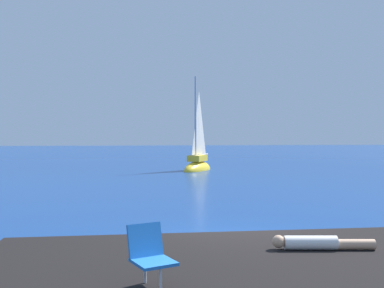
% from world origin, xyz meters
% --- Properties ---
extents(ground_plane, '(160.00, 160.00, 0.00)m').
position_xyz_m(ground_plane, '(0.00, 0.00, 0.00)').
color(ground_plane, navy).
extents(shore_ledge, '(8.40, 4.85, 0.57)m').
position_xyz_m(shore_ledge, '(-0.41, -3.50, 0.28)').
color(shore_ledge, black).
rests_on(shore_ledge, ground).
extents(boulder_seaward, '(1.70, 1.75, 1.06)m').
position_xyz_m(boulder_seaward, '(2.82, -1.32, 0.00)').
color(boulder_seaward, black).
rests_on(boulder_seaward, ground).
extents(boulder_inland, '(1.29, 1.23, 0.71)m').
position_xyz_m(boulder_inland, '(3.06, -0.83, 0.00)').
color(boulder_inland, black).
rests_on(boulder_inland, ground).
extents(sailboat_near, '(2.87, 3.82, 6.99)m').
position_xyz_m(sailboat_near, '(1.66, 20.24, 0.38)').
color(sailboat_near, yellow).
rests_on(sailboat_near, ground).
extents(person_sunbather, '(1.76, 0.37, 0.25)m').
position_xyz_m(person_sunbather, '(1.04, -2.71, 0.68)').
color(person_sunbather, white).
rests_on(person_sunbather, shore_ledge).
extents(beach_chair, '(0.68, 0.74, 0.80)m').
position_xyz_m(beach_chair, '(-1.86, -4.24, 1.01)').
color(beach_chair, blue).
rests_on(beach_chair, shore_ledge).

